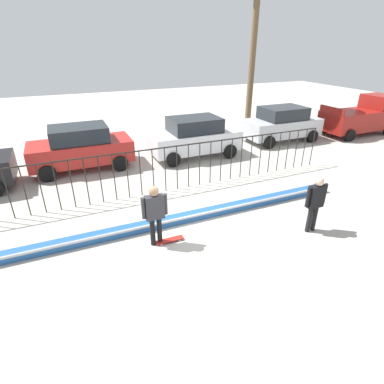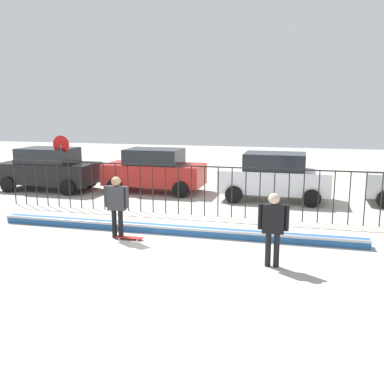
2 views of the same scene
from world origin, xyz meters
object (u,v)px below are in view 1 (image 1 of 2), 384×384
(parked_car_silver, at_px, (282,124))
(pickup_truck, at_px, (362,117))
(parked_car_red, at_px, (81,147))
(skateboarder, at_px, (155,211))
(skateboard, at_px, (170,240))
(camera_operator, at_px, (316,199))
(parked_car_white, at_px, (194,137))

(parked_car_silver, xyz_separation_m, pickup_truck, (5.39, -0.69, 0.06))
(parked_car_red, distance_m, parked_car_silver, 10.77)
(skateboarder, xyz_separation_m, parked_car_silver, (9.50, 6.81, -0.09))
(skateboard, xyz_separation_m, camera_operator, (4.06, -1.13, 0.99))
(skateboard, height_order, parked_car_red, parked_car_red)
(skateboard, relative_size, camera_operator, 0.46)
(camera_operator, height_order, parked_car_white, parked_car_white)
(parked_car_white, height_order, parked_car_silver, same)
(camera_operator, bearing_deg, parked_car_white, -87.62)
(camera_operator, bearing_deg, skateboarder, -16.29)
(parked_car_white, bearing_deg, skateboarder, -120.96)
(skateboard, relative_size, pickup_truck, 0.17)
(camera_operator, relative_size, pickup_truck, 0.37)
(skateboard, height_order, camera_operator, camera_operator)
(parked_car_silver, relative_size, pickup_truck, 0.91)
(skateboard, height_order, parked_car_silver, parked_car_silver)
(skateboarder, xyz_separation_m, camera_operator, (4.42, -1.19, -0.01))
(skateboard, xyz_separation_m, parked_car_white, (3.57, 6.40, 0.91))
(camera_operator, xyz_separation_m, parked_car_silver, (5.08, 8.00, -0.08))
(parked_car_red, bearing_deg, skateboard, -78.62)
(parked_car_silver, bearing_deg, skateboarder, -146.56)
(parked_car_silver, bearing_deg, pickup_truck, -9.54)
(parked_car_red, height_order, parked_car_white, same)
(parked_car_red, height_order, parked_car_silver, same)
(skateboarder, distance_m, parked_car_white, 7.47)
(skateboard, height_order, pickup_truck, pickup_truck)
(skateboard, relative_size, parked_car_white, 0.19)
(camera_operator, xyz_separation_m, pickup_truck, (10.47, 7.31, -0.02))
(parked_car_red, height_order, pickup_truck, pickup_truck)
(skateboarder, distance_m, parked_car_red, 6.92)
(skateboarder, xyz_separation_m, parked_car_white, (3.94, 6.34, -0.09))
(parked_car_white, bearing_deg, skateboard, -118.27)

